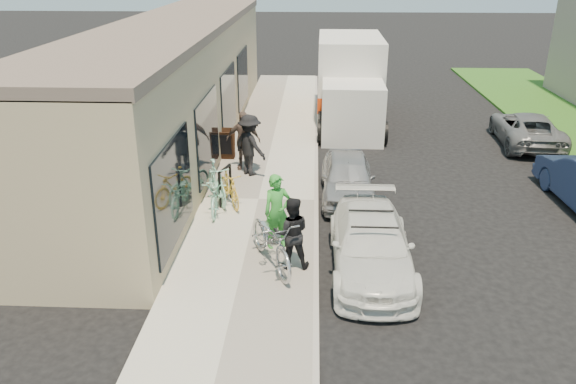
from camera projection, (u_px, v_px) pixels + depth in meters
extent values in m
plane|color=black|center=(336.00, 261.00, 12.31)|extent=(120.00, 120.00, 0.00)
cube|color=#BBB8A8|center=(259.00, 201.00, 15.13)|extent=(3.00, 34.00, 0.15)
cube|color=#A19A93|center=(316.00, 203.00, 15.07)|extent=(0.12, 34.00, 0.13)
cube|color=tan|center=(177.00, 89.00, 19.13)|extent=(3.50, 20.00, 4.00)
cube|color=#68594E|center=(172.00, 25.00, 18.31)|extent=(3.60, 20.00, 0.25)
cube|color=black|center=(174.00, 191.00, 11.84)|extent=(0.06, 3.00, 2.20)
cube|color=black|center=(208.00, 135.00, 15.52)|extent=(0.06, 3.00, 2.20)
cube|color=black|center=(229.00, 101.00, 19.21)|extent=(0.06, 3.00, 2.20)
cube|color=black|center=(243.00, 78.00, 22.89)|extent=(0.06, 3.00, 2.20)
cylinder|color=black|center=(220.00, 190.00, 14.40)|extent=(0.07, 0.07, 0.96)
cylinder|color=black|center=(230.00, 182.00, 14.95)|extent=(0.07, 0.07, 0.96)
cylinder|color=black|center=(224.00, 169.00, 14.49)|extent=(0.25, 0.63, 0.07)
cube|color=black|center=(224.00, 146.00, 17.78)|extent=(0.58, 0.25, 0.95)
cube|color=black|center=(226.00, 142.00, 18.10)|extent=(0.58, 0.25, 0.95)
cube|color=black|center=(224.00, 145.00, 17.73)|extent=(0.47, 0.17, 0.68)
imported|color=white|center=(371.00, 245.00, 11.76)|extent=(1.68, 4.11, 1.19)
cylinder|color=black|center=(375.00, 228.00, 11.11)|extent=(0.94, 0.04, 0.04)
cylinder|color=black|center=(371.00, 211.00, 11.84)|extent=(0.94, 0.04, 0.04)
imported|color=#9E9FA4|center=(347.00, 177.00, 15.34)|extent=(1.45, 3.55, 1.20)
cube|color=silver|center=(352.00, 112.00, 20.08)|extent=(2.20, 2.20, 2.06)
cube|color=black|center=(353.00, 100.00, 19.91)|extent=(2.01, 0.09, 0.98)
cube|color=silver|center=(349.00, 76.00, 22.83)|extent=(2.55, 4.59, 3.15)
cube|color=red|center=(349.00, 93.00, 23.10)|extent=(2.58, 4.61, 0.60)
cylinder|color=black|center=(321.00, 132.00, 19.87)|extent=(0.28, 0.87, 0.87)
cylinder|color=black|center=(383.00, 133.00, 19.75)|extent=(0.28, 0.87, 0.87)
cylinder|color=black|center=(322.00, 123.00, 20.97)|extent=(0.28, 0.87, 0.87)
cylinder|color=black|center=(380.00, 124.00, 20.85)|extent=(0.28, 0.87, 0.87)
cylinder|color=black|center=(322.00, 97.00, 24.77)|extent=(0.28, 0.87, 0.87)
cylinder|color=black|center=(371.00, 98.00, 24.65)|extent=(0.28, 0.87, 0.87)
imported|color=slate|center=(526.00, 129.00, 19.75)|extent=(2.24, 4.29, 1.15)
imported|color=#B5B5B7|center=(271.00, 241.00, 11.64)|extent=(1.60, 2.30, 1.14)
imported|color=green|center=(277.00, 211.00, 12.32)|extent=(0.73, 0.62, 1.70)
imported|color=black|center=(291.00, 233.00, 11.52)|extent=(0.80, 0.65, 1.56)
imported|color=#99E4C7|center=(217.00, 182.00, 14.79)|extent=(1.18, 1.82, 1.07)
imported|color=#99E4C7|center=(217.00, 194.00, 14.25)|extent=(0.64, 1.72, 0.90)
imported|color=gold|center=(229.00, 187.00, 14.61)|extent=(1.06, 1.59, 0.93)
imported|color=black|center=(250.00, 145.00, 16.46)|extent=(1.33, 1.29, 1.82)
imported|color=brown|center=(243.00, 140.00, 16.94)|extent=(1.08, 0.52, 1.79)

